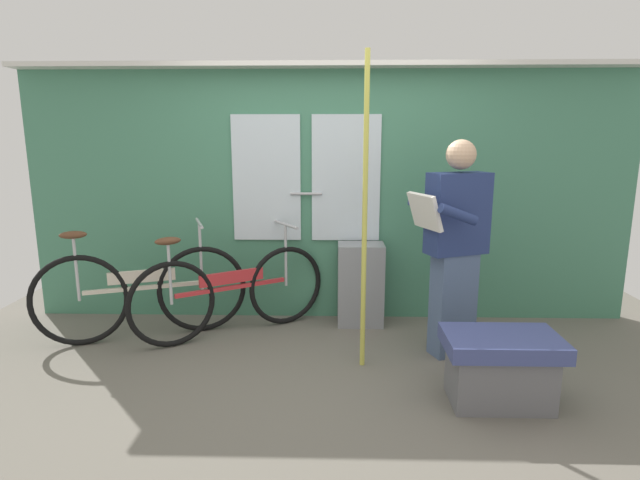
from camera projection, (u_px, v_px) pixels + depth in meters
The scene contains 8 objects.
ground_plane at pixel (327, 380), 3.52m from camera, with size 6.36×4.12×0.04m, color #666056.
train_door_wall at pixel (328, 190), 4.50m from camera, with size 5.36×0.28×2.24m.
bicycle_near_door at pixel (142, 292), 4.13m from camera, with size 1.60×0.69×0.95m.
bicycle_leaning_behind at pixel (231, 292), 4.21m from camera, with size 1.47×0.94×0.91m.
passenger_reading_newspaper at pixel (455, 245), 3.73m from camera, with size 0.62×0.55×1.62m.
trash_bin_by_wall at pixel (361, 284), 4.45m from camera, with size 0.40×0.28×0.73m, color gray.
handrail_pole at pixel (365, 216), 3.49m from camera, with size 0.04×0.04×2.20m, color #C6C14C.
bench_seat_corner at pixel (500, 367), 3.13m from camera, with size 0.70×0.44×0.45m.
Camera 1 is at (0.04, -3.25, 1.65)m, focal length 28.39 mm.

